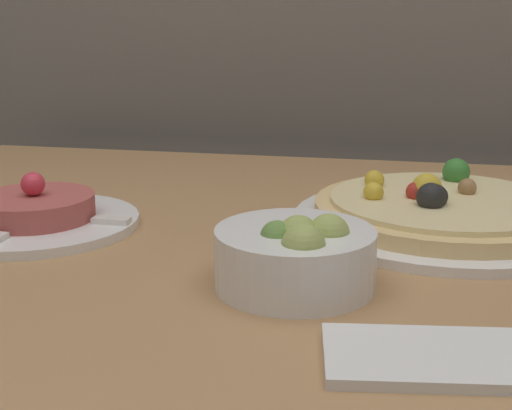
# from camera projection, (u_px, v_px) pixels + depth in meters

# --- Properties ---
(dining_table) EXTENTS (1.15, 0.80, 0.77)m
(dining_table) POSITION_uv_depth(u_px,v_px,m) (294.00, 332.00, 0.78)
(dining_table) COLOR #AD7F51
(dining_table) RESTS_ON ground_plane
(pizza_plate) EXTENTS (0.33, 0.33, 0.06)m
(pizza_plate) POSITION_uv_depth(u_px,v_px,m) (444.00, 211.00, 0.78)
(pizza_plate) COLOR white
(pizza_plate) RESTS_ON dining_table
(tartare_plate) EXTENTS (0.22, 0.22, 0.06)m
(tartare_plate) POSITION_uv_depth(u_px,v_px,m) (36.00, 215.00, 0.77)
(tartare_plate) COLOR white
(tartare_plate) RESTS_ON dining_table
(small_bowl) EXTENTS (0.14, 0.14, 0.07)m
(small_bowl) POSITION_uv_depth(u_px,v_px,m) (296.00, 255.00, 0.60)
(small_bowl) COLOR white
(small_bowl) RESTS_ON dining_table
(napkin) EXTENTS (0.15, 0.10, 0.01)m
(napkin) POSITION_uv_depth(u_px,v_px,m) (427.00, 357.00, 0.48)
(napkin) COLOR white
(napkin) RESTS_ON dining_table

